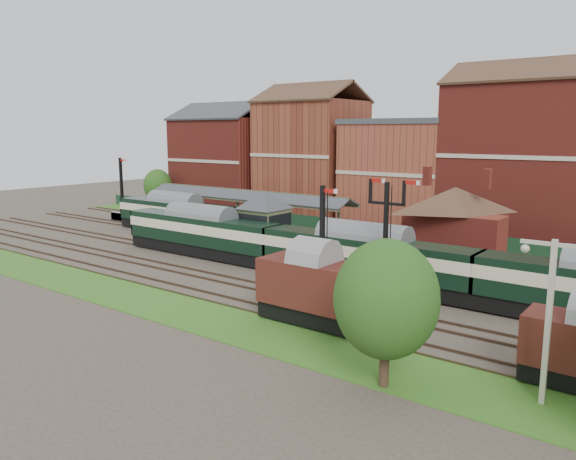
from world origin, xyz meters
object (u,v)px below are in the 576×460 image
Objects in this scene: semaphore_bracket at (386,233)px; platform_railcar at (175,213)px; goods_van_a at (314,287)px; signal_box at (264,222)px; dmu_train at (363,256)px.

platform_railcar is (-30.60, 9.00, -2.43)m from semaphore_bracket.
goods_van_a is at bearing -27.83° from platform_railcar.
semaphore_bracket is (15.04, -5.75, 1.44)m from signal_box.
dmu_train is at bearing -13.27° from platform_railcar.
semaphore_bracket is at bearing 79.30° from goods_van_a.
signal_box is at bearing 159.08° from semaphore_bracket.
goods_van_a is at bearing -100.70° from semaphore_bracket.
semaphore_bracket is 0.50× the size of platform_railcar.
dmu_train is (11.99, -3.25, -0.92)m from signal_box.
dmu_train is (-3.04, 2.50, -2.36)m from semaphore_bracket.
semaphore_bracket reaches higher than goods_van_a.
goods_van_a is (1.82, -9.00, -0.01)m from dmu_train.
signal_box is 12.46m from dmu_train.
dmu_train is at bearing -15.16° from signal_box.
platform_railcar is (-15.56, 3.25, -0.98)m from signal_box.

